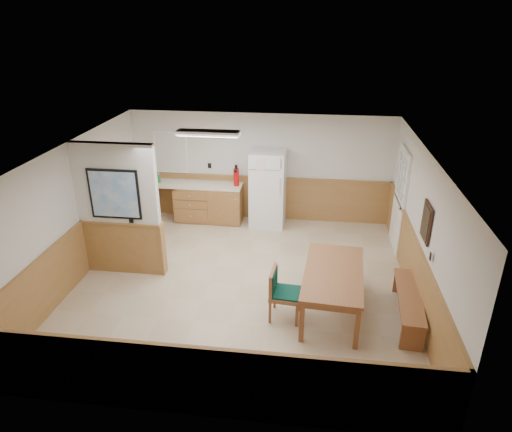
# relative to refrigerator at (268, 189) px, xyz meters

# --- Properties ---
(ground) EXTENTS (6.00, 6.00, 0.00)m
(ground) POSITION_rel_refrigerator_xyz_m (-0.21, -2.63, -0.88)
(ground) COLOR #C9B190
(ground) RESTS_ON ground
(ceiling) EXTENTS (6.00, 6.00, 0.02)m
(ceiling) POSITION_rel_refrigerator_xyz_m (-0.21, -2.63, 1.62)
(ceiling) COLOR white
(ceiling) RESTS_ON back_wall
(back_wall) EXTENTS (6.00, 0.02, 2.50)m
(back_wall) POSITION_rel_refrigerator_xyz_m (-0.21, 0.37, 0.37)
(back_wall) COLOR silver
(back_wall) RESTS_ON ground
(right_wall) EXTENTS (0.02, 6.00, 2.50)m
(right_wall) POSITION_rel_refrigerator_xyz_m (2.79, -2.63, 0.37)
(right_wall) COLOR silver
(right_wall) RESTS_ON ground
(left_wall) EXTENTS (0.02, 6.00, 2.50)m
(left_wall) POSITION_rel_refrigerator_xyz_m (-3.21, -2.63, 0.37)
(left_wall) COLOR silver
(left_wall) RESTS_ON ground
(wainscot_back) EXTENTS (6.00, 0.04, 1.00)m
(wainscot_back) POSITION_rel_refrigerator_xyz_m (-0.21, 0.35, -0.38)
(wainscot_back) COLOR #A76C42
(wainscot_back) RESTS_ON ground
(wainscot_right) EXTENTS (0.04, 6.00, 1.00)m
(wainscot_right) POSITION_rel_refrigerator_xyz_m (2.77, -2.63, -0.38)
(wainscot_right) COLOR #A76C42
(wainscot_right) RESTS_ON ground
(wainscot_left) EXTENTS (0.04, 6.00, 1.00)m
(wainscot_left) POSITION_rel_refrigerator_xyz_m (-3.19, -2.63, -0.38)
(wainscot_left) COLOR #A76C42
(wainscot_left) RESTS_ON ground
(partition_wall) EXTENTS (1.50, 0.20, 2.50)m
(partition_wall) POSITION_rel_refrigerator_xyz_m (-2.46, -2.43, 0.36)
(partition_wall) COLOR silver
(partition_wall) RESTS_ON ground
(kitchen_counter) EXTENTS (2.20, 0.61, 1.00)m
(kitchen_counter) POSITION_rel_refrigerator_xyz_m (-1.42, 0.05, -0.41)
(kitchen_counter) COLOR #A8683B
(kitchen_counter) RESTS_ON ground
(exterior_door) EXTENTS (0.07, 1.02, 2.15)m
(exterior_door) POSITION_rel_refrigerator_xyz_m (2.76, -0.73, 0.18)
(exterior_door) COLOR white
(exterior_door) RESTS_ON ground
(kitchen_window) EXTENTS (0.80, 0.04, 1.00)m
(kitchen_window) POSITION_rel_refrigerator_xyz_m (-2.31, 0.35, 0.67)
(kitchen_window) COLOR white
(kitchen_window) RESTS_ON back_wall
(wall_painting) EXTENTS (0.04, 0.50, 0.60)m
(wall_painting) POSITION_rel_refrigerator_xyz_m (2.76, -2.93, 0.67)
(wall_painting) COLOR #362015
(wall_painting) RESTS_ON right_wall
(fluorescent_fixture) EXTENTS (1.20, 0.30, 0.09)m
(fluorescent_fixture) POSITION_rel_refrigerator_xyz_m (-1.01, -1.33, 1.57)
(fluorescent_fixture) COLOR white
(fluorescent_fixture) RESTS_ON ceiling
(refrigerator) EXTENTS (0.80, 0.73, 1.75)m
(refrigerator) POSITION_rel_refrigerator_xyz_m (0.00, 0.00, 0.00)
(refrigerator) COLOR white
(refrigerator) RESTS_ON ground
(dining_table) EXTENTS (1.05, 1.90, 0.75)m
(dining_table) POSITION_rel_refrigerator_xyz_m (1.39, -3.24, -0.22)
(dining_table) COLOR #935C35
(dining_table) RESTS_ON ground
(dining_bench) EXTENTS (0.49, 1.66, 0.45)m
(dining_bench) POSITION_rel_refrigerator_xyz_m (2.59, -3.30, -0.53)
(dining_bench) COLOR #935C35
(dining_bench) RESTS_ON ground
(dining_chair) EXTENTS (0.71, 0.53, 0.85)m
(dining_chair) POSITION_rel_refrigerator_xyz_m (0.56, -3.49, -0.38)
(dining_chair) COLOR #935C35
(dining_chair) RESTS_ON ground
(fire_extinguisher) EXTENTS (0.14, 0.14, 0.49)m
(fire_extinguisher) POSITION_rel_refrigerator_xyz_m (-0.73, 0.05, 0.24)
(fire_extinguisher) COLOR red
(fire_extinguisher) RESTS_ON kitchen_counter
(soap_bottle) EXTENTS (0.08, 0.08, 0.20)m
(soap_bottle) POSITION_rel_refrigerator_xyz_m (-2.54, 0.03, 0.13)
(soap_bottle) COLOR #17832F
(soap_bottle) RESTS_ON kitchen_counter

